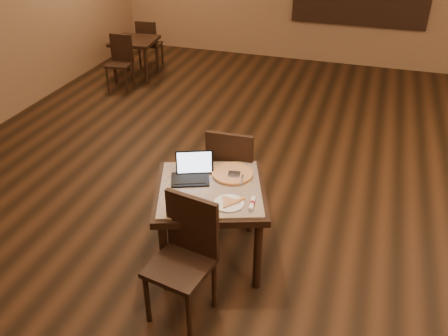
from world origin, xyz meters
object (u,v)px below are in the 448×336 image
(chair_main_far, at_px, (232,170))
(laptop, at_px, (192,172))
(chair_main_near, at_px, (186,252))
(other_table_b_chair_far, at_px, (149,42))
(other_table_b_chair_near, at_px, (120,59))
(tiled_table, at_px, (210,198))
(pizza_pan, at_px, (232,175))
(other_table_b, at_px, (135,46))

(chair_main_far, distance_m, laptop, 0.60)
(chair_main_near, xyz_separation_m, other_table_b_chair_far, (-2.78, 5.09, -0.09))
(chair_main_near, xyz_separation_m, other_table_b_chair_near, (-2.79, 4.09, -0.09))
(tiled_table, height_order, chair_main_near, chair_main_near)
(laptop, bearing_deg, pizza_pan, 1.12)
(tiled_table, distance_m, chair_main_far, 0.62)
(laptop, distance_m, pizza_pan, 0.35)
(laptop, bearing_deg, tiled_table, -49.21)
(other_table_b_chair_far, bearing_deg, other_table_b, 82.65)
(other_table_b_chair_near, bearing_deg, tiled_table, -57.78)
(chair_main_near, relative_size, chair_main_far, 0.99)
(tiled_table, bearing_deg, other_table_b_chair_near, 109.06)
(laptop, relative_size, other_table_b, 0.49)
(chair_main_far, xyz_separation_m, laptop, (-0.20, -0.51, 0.24))
(chair_main_far, bearing_deg, pizza_pan, 105.05)
(chair_main_near, relative_size, pizza_pan, 2.79)
(tiled_table, xyz_separation_m, chair_main_near, (0.02, -0.61, -0.09))
(other_table_b_chair_near, bearing_deg, chair_main_near, -62.07)
(other_table_b, height_order, other_table_b_chair_near, other_table_b_chair_near)
(other_table_b_chair_near, bearing_deg, pizza_pan, -54.57)
(chair_main_far, bearing_deg, other_table_b_chair_near, -48.26)
(pizza_pan, xyz_separation_m, other_table_b, (-2.89, 3.74, -0.22))
(chair_main_far, distance_m, other_table_b, 4.36)
(pizza_pan, bearing_deg, other_table_b, 127.70)
(chair_main_far, height_order, other_table_b_chair_near, chair_main_far)
(chair_main_far, height_order, other_table_b, chair_main_far)
(other_table_b, distance_m, other_table_b_chair_near, 0.50)
(chair_main_far, xyz_separation_m, other_table_b_chair_far, (-2.76, 3.87, -0.09))
(pizza_pan, distance_m, other_table_b_chair_far, 5.13)
(tiled_table, distance_m, laptop, 0.28)
(chair_main_near, xyz_separation_m, pizza_pan, (0.10, 0.85, 0.20))
(tiled_table, distance_m, other_table_b, 4.85)
(other_table_b_chair_far, bearing_deg, chair_main_far, 119.16)
(chair_main_near, distance_m, other_table_b_chair_far, 5.80)
(chair_main_near, relative_size, laptop, 2.62)
(tiled_table, height_order, laptop, laptop)
(other_table_b_chair_far, bearing_deg, pizza_pan, 117.81)
(tiled_table, relative_size, other_table_b_chair_near, 1.37)
(pizza_pan, relative_size, other_table_b_chair_near, 0.42)
(pizza_pan, bearing_deg, laptop, -156.64)
(tiled_table, xyz_separation_m, laptop, (-0.20, 0.10, 0.16))
(chair_main_far, xyz_separation_m, other_table_b, (-2.77, 3.37, -0.03))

